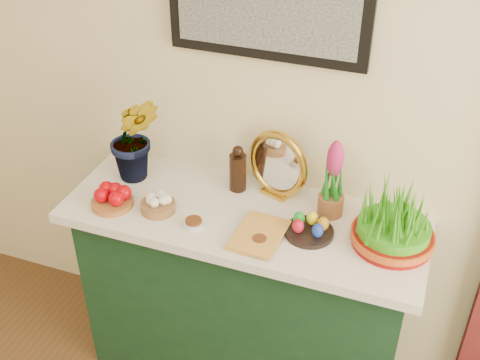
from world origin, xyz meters
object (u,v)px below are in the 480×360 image
at_px(wheatgrass_sabzeh, 395,220).
at_px(book, 237,228).
at_px(mirror, 278,165).
at_px(hyacinth_green, 133,124).
at_px(sideboard, 244,298).

bearing_deg(wheatgrass_sabzeh, book, -166.90).
bearing_deg(wheatgrass_sabzeh, mirror, 161.80).
bearing_deg(mirror, book, -102.59).
bearing_deg(hyacinth_green, sideboard, -29.97).
xyz_separation_m(sideboard, wheatgrass_sabzeh, (0.56, 0.00, 0.57)).
bearing_deg(wheatgrass_sabzeh, sideboard, -179.57).
relative_size(sideboard, wheatgrass_sabzeh, 4.38).
bearing_deg(book, wheatgrass_sabzeh, 16.43).
distance_m(mirror, book, 0.31).
relative_size(sideboard, mirror, 4.63).
distance_m(sideboard, mirror, 0.63).
height_order(hyacinth_green, book, hyacinth_green).
height_order(hyacinth_green, wheatgrass_sabzeh, hyacinth_green).
xyz_separation_m(sideboard, hyacinth_green, (-0.50, 0.07, 0.71)).
relative_size(hyacinth_green, wheatgrass_sabzeh, 1.68).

